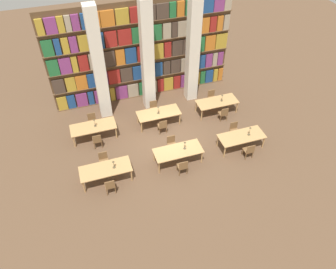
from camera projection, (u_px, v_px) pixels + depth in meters
ground_plane at (167, 142)px, 16.33m from camera, size 40.00×40.00×0.00m
bookshelf_bank at (142, 54)px, 17.54m from camera, size 10.01×0.35×5.50m
pillar_left at (99, 66)px, 15.97m from camera, size 0.59×0.59×6.00m
pillar_center at (147, 58)px, 16.54m from camera, size 0.59×0.59×6.00m
pillar_right at (193, 50)px, 17.10m from camera, size 0.59×0.59×6.00m
reading_table_0 at (106, 170)px, 14.13m from camera, size 2.23×0.95×0.73m
chair_0 at (110, 186)px, 13.74m from camera, size 0.42×0.40×0.87m
chair_1 at (104, 160)px, 14.80m from camera, size 0.42×0.40×0.87m
desk_lamp_0 at (113, 163)px, 13.95m from camera, size 0.14×0.14×0.41m
reading_table_1 at (178, 152)px, 14.94m from camera, size 2.23×0.95×0.73m
chair_2 at (183, 166)px, 14.53m from camera, size 0.42×0.40×0.87m
chair_3 at (172, 144)px, 15.59m from camera, size 0.42×0.40×0.87m
desk_lamp_1 at (185, 144)px, 14.78m from camera, size 0.14×0.14×0.45m
reading_table_2 at (241, 137)px, 15.65m from camera, size 2.23×0.95×0.73m
chair_4 at (249, 150)px, 15.26m from camera, size 0.42×0.40×0.87m
chair_5 at (234, 130)px, 16.32m from camera, size 0.42×0.40×0.87m
desk_lamp_2 at (250, 130)px, 15.44m from camera, size 0.14×0.14×0.49m
reading_table_3 at (93, 127)px, 16.16m from camera, size 2.23×0.95×0.73m
chair_6 at (97, 140)px, 15.76m from camera, size 0.42×0.40×0.87m
chair_7 at (92, 121)px, 16.82m from camera, size 0.42×0.40×0.87m
desk_lamp_3 at (94, 121)px, 15.92m from camera, size 0.14×0.14×0.45m
reading_table_4 at (159, 114)px, 16.94m from camera, size 2.23×0.95×0.73m
chair_8 at (162, 126)px, 16.54m from camera, size 0.42×0.40×0.87m
chair_9 at (154, 108)px, 17.60m from camera, size 0.42×0.40×0.87m
desk_lamp_4 at (158, 109)px, 16.65m from camera, size 0.14×0.14×0.46m
reading_table_5 at (217, 102)px, 17.65m from camera, size 2.23×0.95×0.73m
chair_10 at (223, 113)px, 17.26m from camera, size 0.42×0.40×0.87m
chair_11 at (212, 97)px, 18.32m from camera, size 0.42×0.40×0.87m
desk_lamp_5 at (222, 97)px, 17.45m from camera, size 0.14×0.14×0.42m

